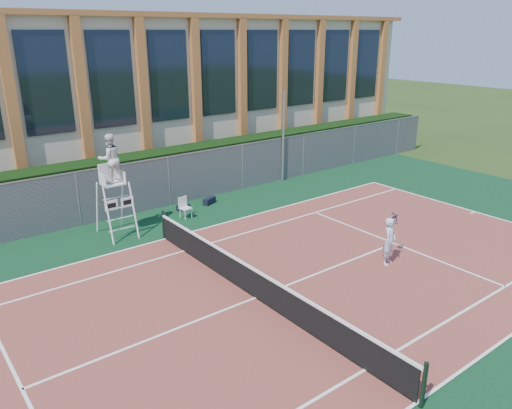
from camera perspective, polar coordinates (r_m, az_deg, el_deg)
ground at (r=14.76m, az=-0.05°, el=-10.70°), size 120.00×120.00×0.00m
apron at (r=15.46m, az=-2.34°, el=-9.21°), size 36.00×20.00×0.01m
tennis_court at (r=14.75m, az=-0.05°, el=-10.64°), size 23.77×10.97×0.02m
tennis_net at (r=14.50m, az=-0.05°, el=-8.87°), size 0.10×11.30×1.10m
fence at (r=21.41m, az=-14.61°, el=1.60°), size 40.00×0.06×2.20m
hedge at (r=22.47m, az=-15.85°, el=2.32°), size 40.00×1.40×2.20m
building at (r=29.31m, az=-22.51°, el=11.54°), size 45.00×10.60×8.22m
steel_pole at (r=25.41m, az=3.12°, el=7.68°), size 0.12×0.12×4.55m
umpire_chair at (r=18.93m, az=-16.33°, el=4.75°), size 1.10×1.69×3.93m
plastic_chair at (r=20.78m, az=-8.20°, el=-0.14°), size 0.47×0.47×0.90m
sports_bag_near at (r=22.44m, az=-5.36°, el=0.42°), size 0.72×0.51×0.28m
sports_bag_far at (r=21.83m, az=-8.31°, el=-0.32°), size 0.58×0.27×0.23m
tennis_player at (r=16.98m, az=15.00°, el=-4.04°), size 0.96×0.71×1.64m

